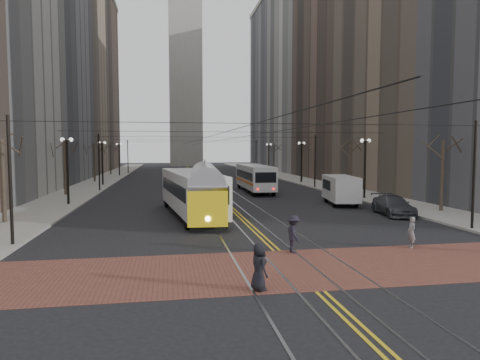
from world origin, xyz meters
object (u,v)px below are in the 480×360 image
object	(u,v)px
pedestrian_b	(411,232)
pedestrian_d	(293,234)
pedestrian_a	(259,267)
sedan_grey	(257,187)
sedan_silver	(258,175)
streetcar	(205,196)
transit_bus	(191,194)
rear_bus	(255,179)
clock_tower	(185,37)
sedan_parked	(393,205)
cargo_van	(341,190)

from	to	relation	value
pedestrian_b	pedestrian_d	world-z (taller)	pedestrian_d
pedestrian_a	sedan_grey	bearing A→B (deg)	-29.23
sedan_silver	streetcar	bearing A→B (deg)	-105.86
streetcar	pedestrian_a	size ratio (longest dim) A/B	7.62
transit_bus	rear_bus	distance (m)	18.26
clock_tower	pedestrian_d	size ratio (longest dim) A/B	36.72
clock_tower	sedan_parked	size ratio (longest dim) A/B	13.24
clock_tower	sedan_grey	distance (m)	84.67
transit_bus	pedestrian_a	xyz separation A→B (m)	(1.43, -17.06, -0.78)
clock_tower	sedan_silver	bearing A→B (deg)	-81.17
rear_bus	sedan_silver	xyz separation A→B (m)	(4.22, 18.13, -0.80)
sedan_silver	pedestrian_b	world-z (taller)	pedestrian_b
streetcar	sedan_silver	bearing A→B (deg)	75.87
sedan_silver	pedestrian_b	size ratio (longest dim) A/B	2.82
streetcar	sedan_grey	bearing A→B (deg)	69.02
rear_bus	pedestrian_b	bearing A→B (deg)	-85.05
sedan_parked	sedan_silver	bearing A→B (deg)	101.73
sedan_parked	pedestrian_d	world-z (taller)	pedestrian_d
transit_bus	cargo_van	distance (m)	13.95
rear_bus	cargo_van	size ratio (longest dim) A/B	2.04
sedan_grey	streetcar	bearing A→B (deg)	-121.30
streetcar	sedan_silver	world-z (taller)	streetcar
transit_bus	pedestrian_d	xyz separation A→B (m)	(4.18, -12.06, -0.71)
clock_tower	streetcar	xyz separation A→B (m)	(-2.50, -92.10, -34.47)
streetcar	sedan_grey	world-z (taller)	streetcar
transit_bus	sedan_silver	distance (m)	36.63
cargo_van	sedan_grey	distance (m)	11.77
rear_bus	cargo_van	xyz separation A→B (m)	(5.20, -12.25, -0.26)
streetcar	pedestrian_a	bearing A→B (deg)	-84.73
pedestrian_b	sedan_silver	bearing A→B (deg)	-176.34
rear_bus	sedan_silver	distance (m)	18.63
transit_bus	cargo_van	world-z (taller)	transit_bus
sedan_parked	pedestrian_a	xyz separation A→B (m)	(-13.41, -14.90, 0.12)
rear_bus	sedan_grey	world-z (taller)	rear_bus
pedestrian_d	transit_bus	bearing A→B (deg)	17.91
sedan_parked	pedestrian_a	world-z (taller)	pedestrian_a
sedan_grey	transit_bus	bearing A→B (deg)	-125.38
sedan_parked	streetcar	bearing A→B (deg)	-178.35
transit_bus	rear_bus	xyz separation A→B (m)	(8.13, 16.35, -0.10)
transit_bus	pedestrian_b	bearing A→B (deg)	-56.64
clock_tower	sedan_grey	xyz separation A→B (m)	(4.53, -76.84, -35.26)
transit_bus	pedestrian_a	bearing A→B (deg)	-92.25
rear_bus	pedestrian_d	distance (m)	28.69
sedan_silver	pedestrian_d	size ratio (longest dim) A/B	2.42
sedan_grey	pedestrian_b	bearing A→B (deg)	-91.75
streetcar	pedestrian_a	xyz separation A→B (m)	(0.43, -16.40, -0.65)
rear_bus	streetcar	bearing A→B (deg)	-112.10
transit_bus	pedestrian_b	xyz separation A→B (m)	(10.27, -12.06, -0.83)
transit_bus	rear_bus	bearing A→B (deg)	56.52
streetcar	rear_bus	world-z (taller)	rear_bus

